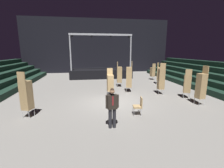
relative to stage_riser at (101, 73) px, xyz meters
name	(u,v)px	position (x,y,z in m)	size (l,w,h in m)	color
ground_plane	(113,103)	(0.00, -9.91, -0.65)	(22.00, 30.00, 0.10)	slate
arena_end_wall	(98,46)	(0.00, 5.09, 3.40)	(22.00, 0.30, 8.00)	black
stage_riser	(101,73)	(0.00, 0.00, 0.00)	(7.41, 3.07, 5.16)	black
man_with_tie	(112,106)	(-0.62, -13.39, 0.39)	(0.57, 0.26, 1.75)	black
chair_stack_front_left	(119,74)	(1.26, -5.53, 0.55)	(0.48, 0.48, 2.31)	#B2B5BA
chair_stack_front_right	(129,77)	(1.64, -7.58, 0.63)	(0.54, 0.54, 2.48)	#B2B5BA
chair_stack_mid_left	(187,84)	(5.22, -9.81, 0.42)	(0.60, 0.60, 2.05)	#B2B5BA
chair_stack_mid_right	(160,74)	(5.42, -5.05, 0.46)	(0.62, 0.62, 2.14)	#B2B5BA
chair_stack_mid_centre	(110,83)	(-0.03, -8.64, 0.42)	(0.45, 0.45, 2.05)	#B2B5BA
chair_stack_rear_left	(26,95)	(-4.61, -11.62, 0.55)	(0.57, 0.57, 2.31)	#B2B5BA
chair_stack_rear_right	(153,72)	(5.74, -2.61, 0.34)	(0.52, 0.52, 1.88)	#B2B5BA
chair_stack_rear_centre	(161,79)	(3.87, -8.58, 0.59)	(0.47, 0.47, 2.39)	#B2B5BA
chair_stack_aisle_left	(201,86)	(5.18, -11.21, 0.59)	(0.48, 0.48, 2.39)	#B2B5BA
loose_chair_near_man	(139,105)	(0.94, -12.20, -0.07)	(0.50, 0.50, 0.95)	#B2B5BA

